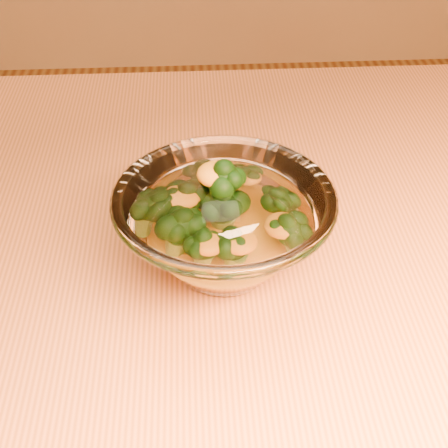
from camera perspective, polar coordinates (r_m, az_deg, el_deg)
The scene contains 4 objects.
table at distance 0.67m, azimuth 9.23°, elevation -9.08°, with size 1.20×0.80×0.75m.
glass_bowl at distance 0.56m, azimuth -0.00°, elevation -0.34°, with size 0.20×0.20×0.09m.
cheese_sauce at distance 0.57m, azimuth 0.00°, elevation -1.75°, with size 0.10×0.10×0.03m, color orange.
broccoli_heap at distance 0.56m, azimuth -0.72°, elevation 1.13°, with size 0.14×0.13×0.07m.
Camera 1 is at (-0.13, -0.43, 1.15)m, focal length 50.00 mm.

